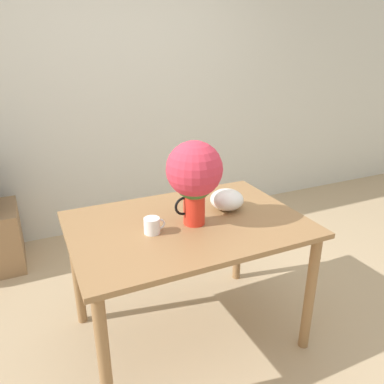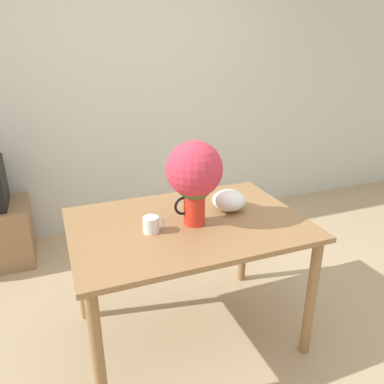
# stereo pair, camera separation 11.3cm
# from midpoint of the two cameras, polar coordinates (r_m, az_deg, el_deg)

# --- Properties ---
(ground_plane) EXTENTS (12.00, 12.00, 0.00)m
(ground_plane) POSITION_cam_midpoint_polar(r_m,az_deg,el_deg) (2.58, 3.01, -20.87)
(ground_plane) COLOR tan
(wall_back) EXTENTS (8.00, 0.05, 2.60)m
(wall_back) POSITION_cam_midpoint_polar(r_m,az_deg,el_deg) (3.65, -8.68, 14.45)
(wall_back) COLOR silver
(wall_back) RESTS_ON ground_plane
(table) EXTENTS (1.32, 0.92, 0.80)m
(table) POSITION_cam_midpoint_polar(r_m,az_deg,el_deg) (2.19, 0.88, -7.11)
(table) COLOR olive
(table) RESTS_ON ground_plane
(flower_vase) EXTENTS (0.31, 0.31, 0.48)m
(flower_vase) POSITION_cam_midpoint_polar(r_m,az_deg,el_deg) (2.01, 1.97, 2.64)
(flower_vase) COLOR red
(flower_vase) RESTS_ON table
(coffee_mug) EXTENTS (0.12, 0.09, 0.09)m
(coffee_mug) POSITION_cam_midpoint_polar(r_m,az_deg,el_deg) (2.02, -4.59, -4.97)
(coffee_mug) COLOR white
(coffee_mug) RESTS_ON table
(white_bowl) EXTENTS (0.20, 0.20, 0.12)m
(white_bowl) POSITION_cam_midpoint_polar(r_m,az_deg,el_deg) (2.28, 7.07, -1.28)
(white_bowl) COLOR white
(white_bowl) RESTS_ON table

